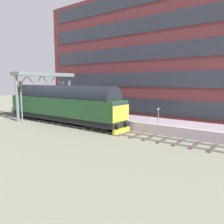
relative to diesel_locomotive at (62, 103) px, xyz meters
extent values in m
plane|color=gray|center=(0.00, -7.25, -2.48)|extent=(140.00, 140.00, 0.00)
cube|color=gray|center=(-0.72, -7.25, -2.41)|extent=(0.07, 60.00, 0.15)
cube|color=gray|center=(0.72, -7.25, -2.41)|extent=(0.07, 60.00, 0.15)
cube|color=#4A3B3B|center=(0.00, -17.48, -2.44)|extent=(2.50, 0.26, 0.09)
cube|color=#4A3B3B|center=(0.00, -16.11, -2.44)|extent=(2.50, 0.26, 0.09)
cube|color=#4A3B3B|center=(0.00, -14.75, -2.44)|extent=(2.50, 0.26, 0.09)
cube|color=#4A3B3B|center=(0.00, -13.39, -2.44)|extent=(2.50, 0.26, 0.09)
cube|color=#4A3B3B|center=(0.00, -12.02, -2.44)|extent=(2.50, 0.26, 0.09)
cube|color=#4A3B3B|center=(0.00, -10.66, -2.44)|extent=(2.50, 0.26, 0.09)
cube|color=#4A3B3B|center=(0.00, -9.30, -2.44)|extent=(2.50, 0.26, 0.09)
cube|color=#4A3B3B|center=(0.00, -7.93, -2.44)|extent=(2.50, 0.26, 0.09)
cube|color=#4A3B3B|center=(0.00, -6.57, -2.44)|extent=(2.50, 0.26, 0.09)
cube|color=#4A3B3B|center=(0.00, -5.21, -2.44)|extent=(2.50, 0.26, 0.09)
cube|color=#4A3B3B|center=(0.00, -3.84, -2.44)|extent=(2.50, 0.26, 0.09)
cube|color=#4A3B3B|center=(0.00, -2.48, -2.44)|extent=(2.50, 0.26, 0.09)
cube|color=#4A3B3B|center=(0.00, -1.11, -2.44)|extent=(2.50, 0.26, 0.09)
cube|color=#4A3B3B|center=(0.00, 0.25, -2.44)|extent=(2.50, 0.26, 0.09)
cube|color=#4A3B3B|center=(0.00, 1.61, -2.44)|extent=(2.50, 0.26, 0.09)
cube|color=#4A3B3B|center=(0.00, 2.98, -2.44)|extent=(2.50, 0.26, 0.09)
cube|color=#4A3B3B|center=(0.00, 4.34, -2.44)|extent=(2.50, 0.26, 0.09)
cube|color=#4A3B3B|center=(0.00, 5.70, -2.44)|extent=(2.50, 0.26, 0.09)
cube|color=#4A3B3B|center=(0.00, 7.07, -2.44)|extent=(2.50, 0.26, 0.09)
cube|color=#4A3B3B|center=(0.00, 8.43, -2.44)|extent=(2.50, 0.26, 0.09)
cube|color=#4A3B3B|center=(0.00, 9.79, -2.44)|extent=(2.50, 0.26, 0.09)
cube|color=#4A3B3B|center=(0.00, 11.16, -2.44)|extent=(2.50, 0.26, 0.09)
cube|color=#4A3B3B|center=(0.00, 12.52, -2.44)|extent=(2.50, 0.26, 0.09)
cube|color=#4A3B3B|center=(0.00, 13.89, -2.44)|extent=(2.50, 0.26, 0.09)
cube|color=#4A3B3B|center=(0.00, 15.25, -2.44)|extent=(2.50, 0.26, 0.09)
cube|color=#A797A2|center=(3.60, -7.25, -1.98)|extent=(4.00, 44.00, 1.00)
cube|color=white|center=(1.75, -7.25, -1.48)|extent=(0.30, 44.00, 0.01)
cube|color=brown|center=(11.26, -6.20, 6.25)|extent=(5.67, 35.49, 17.46)
cube|color=#2D313C|center=(8.39, -6.20, -0.56)|extent=(0.06, 32.65, 1.96)
cube|color=#2D313C|center=(8.39, -6.20, 2.93)|extent=(0.06, 32.65, 1.96)
cube|color=#2D313C|center=(8.39, -6.20, 6.42)|extent=(0.06, 32.65, 1.96)
cube|color=#2D313C|center=(8.39, -6.20, 9.92)|extent=(0.06, 32.65, 1.96)
cube|color=black|center=(0.00, 0.04, -1.66)|extent=(2.56, 17.68, 0.60)
cube|color=#204725|center=(0.00, 0.04, -0.31)|extent=(2.70, 17.68, 2.10)
cylinder|color=black|center=(0.00, 0.04, 0.92)|extent=(2.56, 16.27, 2.57)
cube|color=yellow|center=(0.00, -8.85, -0.46)|extent=(2.65, 0.08, 1.58)
cube|color=#232D3D|center=(0.00, -8.83, 0.27)|extent=(2.38, 0.04, 0.64)
cube|color=#232D3D|center=(1.37, 0.04, -0.01)|extent=(0.04, 12.38, 0.44)
cylinder|color=black|center=(-0.75, -9.06, -1.56)|extent=(0.48, 0.35, 0.48)
cylinder|color=black|center=(0.75, -9.06, -1.56)|extent=(0.48, 0.35, 0.48)
cube|color=yellow|center=(0.00, -8.91, -2.19)|extent=(2.43, 0.36, 0.47)
cylinder|color=black|center=(0.00, -7.25, -1.96)|extent=(1.64, 1.04, 1.04)
cylinder|color=black|center=(0.00, -6.15, -1.96)|extent=(1.64, 1.04, 1.04)
cylinder|color=black|center=(0.00, -5.05, -1.96)|extent=(1.64, 1.04, 1.04)
cylinder|color=black|center=(0.00, 5.12, -1.96)|extent=(1.64, 1.04, 1.04)
cylinder|color=black|center=(0.00, 6.22, -1.96)|extent=(1.64, 1.04, 1.04)
cylinder|color=black|center=(0.00, 7.32, -1.96)|extent=(1.64, 1.04, 1.04)
cylinder|color=gray|center=(-2.24, 5.14, 0.11)|extent=(0.14, 0.14, 5.18)
cube|color=black|center=(-2.24, 5.08, 2.06)|extent=(0.44, 0.10, 1.27)
cylinder|color=red|center=(-2.24, 5.02, 2.50)|extent=(0.20, 0.06, 0.20)
cylinder|color=#50504E|center=(-2.24, 5.02, 2.22)|extent=(0.20, 0.06, 0.20)
cylinder|color=#0A3E13|center=(-2.24, 5.02, 1.94)|extent=(0.20, 0.06, 0.20)
cylinder|color=#53470A|center=(-2.24, 5.02, 1.66)|extent=(0.20, 0.06, 0.20)
cylinder|color=slate|center=(1.85, -11.97, -0.64)|extent=(0.08, 0.08, 1.66)
cube|color=black|center=(1.82, -11.97, 0.01)|extent=(0.05, 0.44, 0.36)
cube|color=white|center=(1.79, -11.97, 0.01)|extent=(0.01, 0.20, 0.24)
cylinder|color=slate|center=(-2.40, 5.84, 0.46)|extent=(0.36, 0.36, 5.89)
cylinder|color=slate|center=(6.50, 5.84, 0.46)|extent=(0.36, 0.36, 5.89)
cube|color=slate|center=(2.05, 5.84, 3.66)|extent=(9.30, 2.00, 0.50)
cylinder|color=slate|center=(-1.42, 5.84, 2.81)|extent=(1.07, 0.10, 1.05)
cylinder|color=slate|center=(-0.27, 5.84, 2.81)|extent=(1.08, 0.10, 1.05)
cylinder|color=slate|center=(0.89, 5.84, 2.81)|extent=(0.94, 0.10, 1.17)
cylinder|color=slate|center=(2.05, 5.84, 2.81)|extent=(0.91, 0.10, 1.19)
cylinder|color=slate|center=(3.21, 5.84, 2.81)|extent=(1.08, 0.10, 1.05)
cylinder|color=slate|center=(4.36, 5.84, 2.81)|extent=(0.92, 0.10, 1.18)
cylinder|color=slate|center=(5.52, 5.84, 2.81)|extent=(0.99, 0.10, 1.12)
camera|label=1|loc=(-18.08, -21.55, 2.63)|focal=36.28mm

